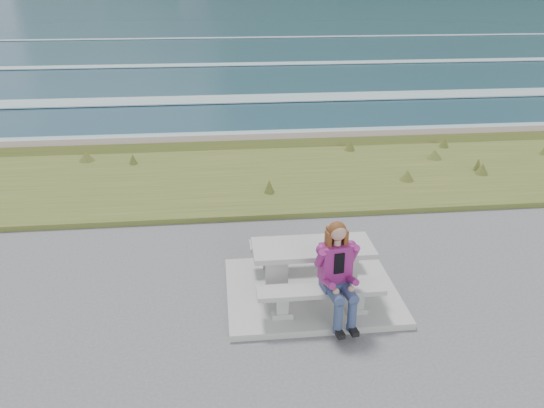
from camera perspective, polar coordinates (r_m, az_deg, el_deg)
The scene contains 8 objects.
concrete_slab at distance 8.35m, azimuth 4.24°, elevation -9.33°, with size 2.60×2.10×0.10m, color #A3A39E.
picnic_table at distance 8.02m, azimuth 4.37°, elevation -5.53°, with size 1.80×0.75×0.75m.
bench_landward at distance 7.56m, azimuth 5.27°, elevation -9.65°, with size 1.80×0.35×0.45m.
bench_seaward at distance 8.74m, azimuth 3.52°, elevation -4.65°, with size 1.80×0.35×0.45m.
grass_verge at distance 12.80m, azimuth 0.33°, elevation 2.64°, with size 160.00×4.50×0.22m, color #435720.
shore_drop at distance 15.53m, azimuth -0.88°, elevation 6.45°, with size 160.00×0.80×2.20m, color #65574B.
ocean at distance 32.62m, azimuth -3.74°, elevation 12.37°, with size 1600.00×1600.00×0.09m.
seated_woman at distance 7.39m, azimuth 7.20°, elevation -8.89°, with size 0.51×0.78×1.45m.
Camera 1 is at (-1.35, -6.88, 4.58)m, focal length 35.00 mm.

